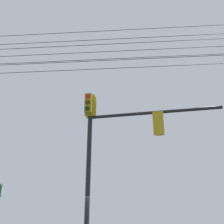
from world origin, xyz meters
TOP-DOWN VIEW (x-y plane):
  - signal_mast_assembly at (0.24, -0.65)m, footprint 5.83×0.96m
  - overhead_wire_span at (-1.60, -0.77)m, footprint 20.61×2.91m

SIDE VIEW (x-z plane):
  - signal_mast_assembly at x=0.24m, z-range 1.50..8.45m
  - overhead_wire_span at x=-1.60m, z-range 8.17..10.73m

